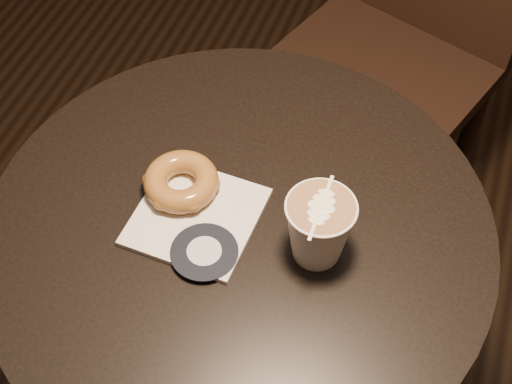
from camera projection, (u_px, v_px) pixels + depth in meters
cafe_table at (241, 293)px, 1.13m from camera, size 0.70×0.70×0.75m
chair at (408, 9)px, 1.47m from camera, size 0.55×0.55×1.08m
pastry_bag at (196, 217)px, 0.97m from camera, size 0.17×0.17×0.01m
doughnut at (181, 181)px, 0.98m from camera, size 0.10×0.10×0.03m
latte_cup at (319, 230)px, 0.90m from camera, size 0.09×0.09×0.10m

